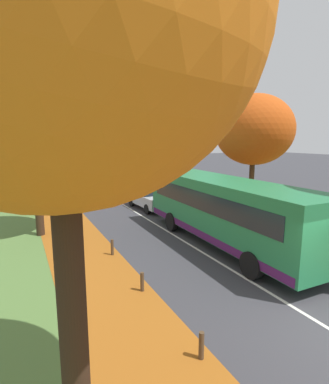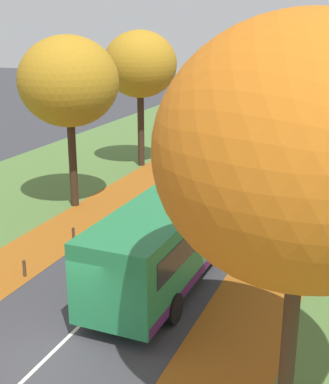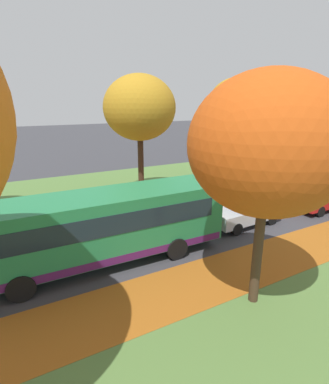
# 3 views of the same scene
# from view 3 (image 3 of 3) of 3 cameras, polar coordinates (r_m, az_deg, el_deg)

# --- Properties ---
(grass_verge_left) EXTENTS (12.00, 90.00, 0.01)m
(grass_verge_left) POSITION_cam_3_polar(r_m,az_deg,el_deg) (28.20, 8.57, 3.29)
(grass_verge_left) COLOR #517538
(grass_verge_left) RESTS_ON ground
(leaf_litter_left) EXTENTS (2.80, 60.00, 0.00)m
(leaf_litter_left) POSITION_cam_3_polar(r_m,az_deg,el_deg) (21.25, 3.11, -1.02)
(leaf_litter_left) COLOR #9E5619
(leaf_litter_left) RESTS_ON grass_verge_left
(leaf_litter_right) EXTENTS (2.80, 60.00, 0.00)m
(leaf_litter_right) POSITION_cam_3_polar(r_m,az_deg,el_deg) (14.86, 22.48, -10.52)
(leaf_litter_right) COLOR #9E5619
(leaf_litter_right) RESTS_ON grass_verge_right
(road_centre_line) EXTENTS (0.12, 80.00, 0.01)m
(road_centre_line) POSITION_cam_3_polar(r_m,az_deg,el_deg) (21.91, 23.20, -1.87)
(road_centre_line) COLOR silver
(road_centre_line) RESTS_ON ground
(tree_left_near) EXTENTS (4.73, 4.73, 8.26)m
(tree_left_near) POSITION_cam_3_polar(r_m,az_deg,el_deg) (20.32, -4.77, 15.62)
(tree_left_near) COLOR #382619
(tree_left_near) RESTS_ON ground
(tree_left_mid) EXTENTS (4.50, 4.50, 8.37)m
(tree_left_mid) POSITION_cam_3_polar(r_m,az_deg,el_deg) (25.15, 13.63, 15.90)
(tree_left_mid) COLOR #382619
(tree_left_mid) RESTS_ON ground
(tree_right_near) EXTENTS (4.76, 4.76, 7.45)m
(tree_right_near) POSITION_cam_3_polar(r_m,az_deg,el_deg) (9.34, 19.15, 8.42)
(tree_right_near) COLOR #422D1E
(tree_right_near) RESTS_ON ground
(bollard_third) EXTENTS (0.12, 0.12, 0.63)m
(bollard_third) POSITION_cam_3_polar(r_m,az_deg,el_deg) (17.26, -24.15, -5.78)
(bollard_third) COLOR #4C3823
(bollard_third) RESTS_ON ground
(bollard_fourth) EXTENTS (0.12, 0.12, 0.68)m
(bollard_fourth) POSITION_cam_3_polar(r_m,az_deg,el_deg) (17.71, -13.42, -4.06)
(bollard_fourth) COLOR #4C3823
(bollard_fourth) RESTS_ON ground
(bus) EXTENTS (2.78, 10.44, 2.98)m
(bus) POSITION_cam_3_polar(r_m,az_deg,el_deg) (12.53, -11.97, -6.14)
(bus) COLOR #237A47
(bus) RESTS_ON ground
(car_silver_lead) EXTENTS (1.92, 4.27, 1.62)m
(car_silver_lead) POSITION_cam_3_polar(r_m,az_deg,el_deg) (16.95, 15.09, -3.45)
(car_silver_lead) COLOR #B7BABF
(car_silver_lead) RESTS_ON ground
(car_red_following) EXTENTS (1.79, 4.20, 1.62)m
(car_red_following) POSITION_cam_3_polar(r_m,az_deg,el_deg) (21.21, 28.01, -0.80)
(car_red_following) COLOR #B21919
(car_red_following) RESTS_ON ground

